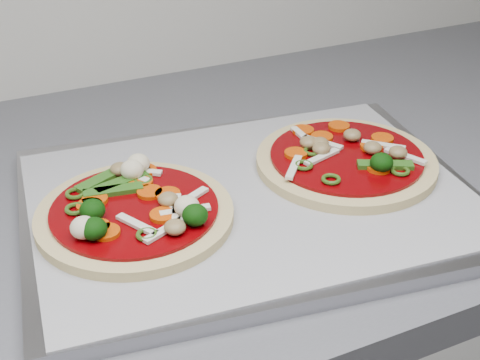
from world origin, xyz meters
name	(u,v)px	position (x,y,z in m)	size (l,w,h in m)	color
baking_tray	(251,201)	(-0.59, 1.22, 0.91)	(0.46, 0.34, 0.01)	#9B9AA0
parchment	(251,194)	(-0.59, 1.22, 0.92)	(0.44, 0.32, 0.00)	#A4A4AA
pizza_left	(134,210)	(-0.71, 1.22, 0.93)	(0.23, 0.23, 0.03)	tan
pizza_right	(347,159)	(-0.47, 1.22, 0.93)	(0.20, 0.20, 0.03)	tan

